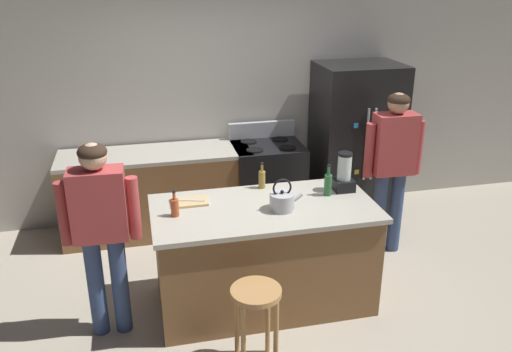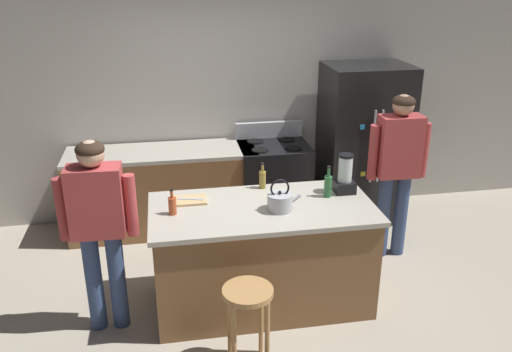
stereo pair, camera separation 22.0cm
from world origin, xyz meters
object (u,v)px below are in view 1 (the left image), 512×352
Objects in this scene: bottle_cooking_sauce at (175,207)px; stove_range at (267,183)px; refrigerator at (355,142)px; cutting_board at (189,202)px; tea_kettle at (282,201)px; chef_knife at (192,200)px; bar_stool at (256,307)px; person_by_island_left at (101,223)px; person_by_sink_right at (393,159)px; bottle_olive_oil at (328,184)px; kitchen_island at (264,255)px; blender_appliance at (344,175)px; bottle_vinegar at (262,179)px.

stove_range is at bearing 53.51° from bottle_cooking_sauce.
cutting_board is (-2.02, -1.29, 0.04)m from refrigerator.
tea_kettle is 0.75m from chef_knife.
bottle_cooking_sauce is (-0.47, 0.76, 0.48)m from bar_stool.
person_by_sink_right is at bearing 14.56° from person_by_island_left.
cutting_board is 0.02m from chef_knife.
tea_kettle is at bearing -152.37° from person_by_sink_right.
stove_range is at bearing 52.78° from cutting_board.
tea_kettle is at bearing -129.41° from refrigerator.
cutting_board is at bearing -147.32° from refrigerator.
tea_kettle is (-0.46, -0.19, -0.02)m from bottle_olive_oil.
person_by_sink_right is 2.03m from chef_knife.
bar_stool is (-0.25, -0.77, 0.05)m from kitchen_island.
blender_appliance is (1.00, 0.94, 0.55)m from bar_stool.
tea_kettle is 0.92× the size of cutting_board.
bottle_vinegar is at bearing 162.91° from blender_appliance.
blender_appliance is (0.75, 0.17, 0.60)m from kitchen_island.
bottle_olive_oil is 1.17× the size of bottle_vinegar.
bottle_vinegar reaches higher than stove_range.
stove_range is 3.64× the size of cutting_board.
bottle_cooking_sauce is 0.78× the size of tea_kettle.
person_by_sink_right is at bearing 31.87° from blender_appliance.
chef_knife is (-0.64, -0.18, -0.06)m from bottle_vinegar.
chef_knife is at bearing 157.01° from tea_kettle.
bottle_olive_oil is (-0.85, -1.40, 0.14)m from refrigerator.
blender_appliance reaches higher than bar_stool.
person_by_sink_right is 7.63× the size of bottle_cooking_sauce.
refrigerator is at bearing 30.73° from person_by_island_left.
refrigerator is 1.10m from stove_range.
bar_stool is 2.98× the size of chef_knife.
blender_appliance reaches higher than bottle_olive_oil.
bar_stool is at bearing -105.52° from bottle_vinegar.
stove_range is 2.39m from bar_stool.
blender_appliance is 0.68m from tea_kettle.
person_by_island_left is at bearing -140.74° from chef_knife.
bottle_cooking_sauce is at bearing -153.66° from bottle_vinegar.
bottle_cooking_sauce is at bearing -144.92° from refrigerator.
person_by_sink_right is at bearing 27.63° from tea_kettle.
chef_knife is (-1.32, 0.03, -0.12)m from blender_appliance.
person_by_sink_right is at bearing 39.19° from bar_stool.
person_by_sink_right is 5.98× the size of tea_kettle.
stove_range is 1.72m from tea_kettle.
bottle_vinegar reaches higher than chef_knife.
person_by_island_left is at bearing -172.05° from blender_appliance.
bottle_olive_oil reaches higher than tea_kettle.
cutting_board is at bearing 160.78° from kitchen_island.
bottle_vinegar is 1.07× the size of chef_knife.
kitchen_island is 1.11× the size of person_by_sink_right.
cutting_board is at bearing -165.04° from bottle_vinegar.
bottle_cooking_sauce reaches higher than chef_knife.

